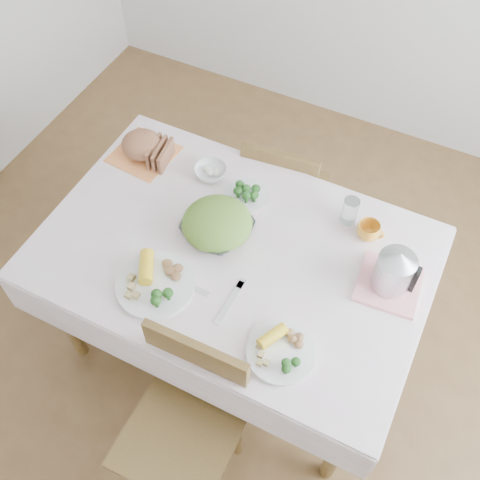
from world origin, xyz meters
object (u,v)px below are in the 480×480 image
at_px(chair_near, 178,437).
at_px(dinner_plate_left, 156,285).
at_px(salad_bowl, 217,228).
at_px(dinner_plate_right, 281,352).
at_px(dining_table, 234,300).
at_px(chair_far, 287,183).
at_px(electric_kettle, 395,268).
at_px(yellow_mug, 368,231).

height_order(chair_near, dinner_plate_left, chair_near).
height_order(salad_bowl, dinner_plate_right, salad_bowl).
xyz_separation_m(chair_near, dinner_plate_right, (0.24, 0.34, 0.31)).
relative_size(dining_table, chair_near, 1.56).
height_order(dinner_plate_left, dinner_plate_right, dinner_plate_left).
bearing_deg(chair_far, dining_table, 87.64).
xyz_separation_m(dinner_plate_left, electric_kettle, (0.77, 0.39, 0.11)).
bearing_deg(dining_table, chair_far, 93.81).
distance_m(dinner_plate_left, yellow_mug, 0.85).
relative_size(chair_far, yellow_mug, 8.86).
relative_size(dining_table, electric_kettle, 7.22).
relative_size(dinner_plate_right, yellow_mug, 2.59).
relative_size(chair_near, yellow_mug, 9.59).
xyz_separation_m(chair_near, electric_kettle, (0.49, 0.76, 0.42)).
distance_m(dining_table, dinner_plate_left, 0.52).
relative_size(dining_table, salad_bowl, 5.39).
bearing_deg(dinner_plate_right, electric_kettle, 59.95).
distance_m(chair_near, dinner_plate_left, 0.56).
bearing_deg(chair_far, yellow_mug, 136.51).
bearing_deg(yellow_mug, dinner_plate_left, -137.54).
height_order(dining_table, dinner_plate_left, dinner_plate_left).
xyz_separation_m(chair_far, dinner_plate_right, (0.39, -0.98, 0.31)).
height_order(chair_far, salad_bowl, chair_far).
xyz_separation_m(dinner_plate_right, yellow_mug, (0.10, 0.61, 0.03)).
xyz_separation_m(dining_table, dinner_plate_right, (0.34, -0.31, 0.40)).
height_order(chair_far, dinner_plate_right, chair_far).
xyz_separation_m(dinner_plate_left, yellow_mug, (0.62, 0.57, 0.03)).
bearing_deg(dinner_plate_right, chair_near, -125.75).
distance_m(dinner_plate_left, electric_kettle, 0.87).
xyz_separation_m(chair_near, yellow_mug, (0.34, 0.94, 0.33)).
distance_m(chair_far, dinner_plate_left, 1.00).
bearing_deg(dinner_plate_right, salad_bowl, 140.35).
relative_size(dinner_plate_right, electric_kettle, 1.25).
xyz_separation_m(chair_near, dinner_plate_left, (-0.28, 0.37, 0.31)).
bearing_deg(dining_table, dinner_plate_left, -123.57).
bearing_deg(chair_near, dinner_plate_left, 125.99).
distance_m(chair_far, yellow_mug, 0.70).
bearing_deg(dining_table, salad_bowl, 152.80).
height_order(dining_table, yellow_mug, yellow_mug).
height_order(dinner_plate_right, yellow_mug, yellow_mug).
bearing_deg(salad_bowl, dinner_plate_right, -39.65).
relative_size(chair_far, dinner_plate_right, 3.43).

